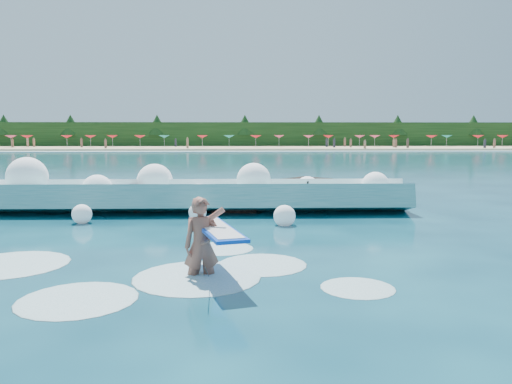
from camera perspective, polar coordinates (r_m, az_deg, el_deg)
The scene contains 11 objects.
ground at distance 11.94m, azimuth -6.99°, elevation -6.88°, with size 200.00×200.00×0.00m, color #072C3E.
beach at distance 89.60m, azimuth -2.34°, elevation 5.03°, with size 140.00×20.00×0.40m, color tan.
wet_band at distance 78.61m, azimuth -2.44°, elevation 4.68°, with size 140.00×5.00×0.08m, color silver.
treeline at distance 99.56m, azimuth -2.27°, elevation 6.52°, with size 140.00×4.00×5.00m, color black.
breaking_wave at distance 18.29m, azimuth -8.91°, elevation -0.60°, with size 16.49×2.64×1.42m.
rock_cluster at distance 18.95m, azimuth -3.48°, elevation -0.59°, with size 8.11×3.02×1.24m.
surfer_with_board at distance 9.76m, azimuth -5.85°, elevation -5.69°, with size 1.32×3.04×1.90m.
wave_spray at distance 18.30m, azimuth -12.25°, elevation 0.80°, with size 15.10×4.44×2.02m.
surf_foam at distance 10.42m, azimuth -12.61°, elevation -9.01°, with size 8.96×5.50×0.13m.
beach_umbrellas at distance 91.36m, azimuth -2.28°, elevation 6.35°, with size 112.28×6.73×0.50m.
beachgoers at distance 86.96m, azimuth 0.60°, elevation 5.57°, with size 98.64×13.70×1.94m.
Camera 1 is at (1.12, -11.55, 2.79)m, focal length 35.00 mm.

